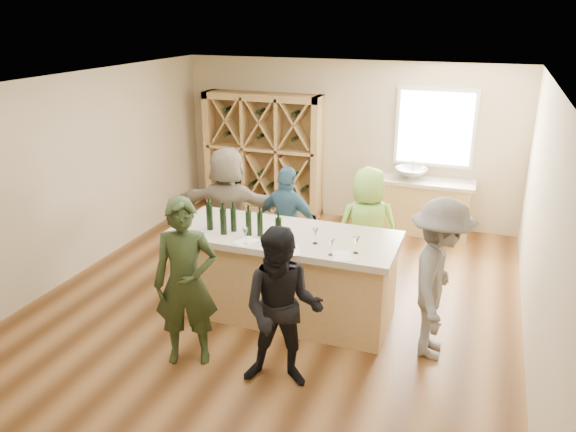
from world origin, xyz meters
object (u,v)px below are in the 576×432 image
(person_server, at_px, (438,280))
(wine_bottle_a, at_px, (210,217))
(person_near_right, at_px, (282,309))
(person_far_left, at_px, (229,208))
(person_far_right, at_px, (367,230))
(person_far_mid, at_px, (288,224))
(sink, at_px, (411,173))
(wine_rack, at_px, (263,154))
(wine_bottle_f, at_px, (278,231))
(wine_bottle_e, at_px, (260,224))
(wine_bottle_d, at_px, (249,224))
(person_near_left, at_px, (186,283))
(wine_bottle_c, at_px, (233,220))
(tasting_counter_base, at_px, (284,277))
(wine_bottle_b, at_px, (223,221))

(person_server, bearing_deg, wine_bottle_a, 88.09)
(person_near_right, bearing_deg, person_far_left, 114.89)
(person_far_right, bearing_deg, person_far_mid, -19.08)
(sink, bearing_deg, person_far_right, -95.25)
(wine_rack, distance_m, wine_bottle_f, 4.15)
(wine_bottle_e, height_order, person_far_mid, person_far_mid)
(wine_rack, bearing_deg, wine_bottle_d, -70.12)
(person_far_left, bearing_deg, person_near_left, 99.06)
(wine_rack, xyz_separation_m, sink, (2.70, -0.07, -0.09))
(person_far_right, height_order, person_far_left, person_far_left)
(wine_bottle_a, bearing_deg, person_server, -1.29)
(person_far_right, distance_m, wine_bottle_f, 1.57)
(sink, bearing_deg, wine_rack, 178.51)
(wine_bottle_a, distance_m, person_near_left, 1.16)
(wine_bottle_e, bearing_deg, sink, 70.74)
(wine_bottle_c, relative_size, wine_bottle_d, 0.99)
(wine_bottle_d, xyz_separation_m, person_far_right, (1.16, 1.22, -0.38))
(wine_bottle_c, distance_m, wine_bottle_e, 0.36)
(person_near_right, xyz_separation_m, person_far_left, (-1.70, 2.35, 0.06))
(wine_rack, relative_size, person_server, 1.23)
(wine_rack, height_order, person_server, wine_rack)
(wine_bottle_e, relative_size, person_near_right, 0.17)
(person_far_left, bearing_deg, sink, -139.53)
(wine_bottle_e, bearing_deg, tasting_counter_base, 35.61)
(person_far_left, bearing_deg, person_server, 151.31)
(person_near_left, height_order, person_far_mid, person_near_left)
(person_server, bearing_deg, person_far_mid, 59.98)
(person_far_mid, bearing_deg, person_server, 160.92)
(person_near_left, height_order, person_server, person_near_left)
(wine_bottle_b, distance_m, wine_bottle_e, 0.44)
(wine_rack, relative_size, wine_bottle_d, 7.60)
(wine_bottle_c, bearing_deg, wine_bottle_e, -4.65)
(sink, distance_m, person_near_right, 4.74)
(wine_bottle_d, bearing_deg, person_near_right, -53.02)
(person_near_left, xyz_separation_m, person_far_right, (1.41, 2.29, -0.07))
(wine_bottle_a, distance_m, wine_bottle_b, 0.24)
(wine_bottle_e, bearing_deg, wine_bottle_c, 175.35)
(wine_rack, distance_m, wine_bottle_a, 3.74)
(wine_bottle_c, distance_m, person_near_left, 1.17)
(person_far_right, xyz_separation_m, wine_bottle_f, (-0.75, -1.33, 0.38))
(person_near_left, bearing_deg, person_server, 0.89)
(wine_bottle_c, bearing_deg, sink, 65.64)
(wine_bottle_d, height_order, person_far_mid, person_far_mid)
(wine_bottle_c, height_order, person_server, person_server)
(sink, bearing_deg, person_near_right, -96.55)
(sink, relative_size, wine_bottle_d, 1.87)
(person_near_right, bearing_deg, wine_bottle_d, 115.92)
(wine_bottle_c, relative_size, person_near_right, 0.17)
(person_server, xyz_separation_m, person_far_right, (-1.05, 1.27, -0.05))
(person_near_left, bearing_deg, sink, 49.15)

